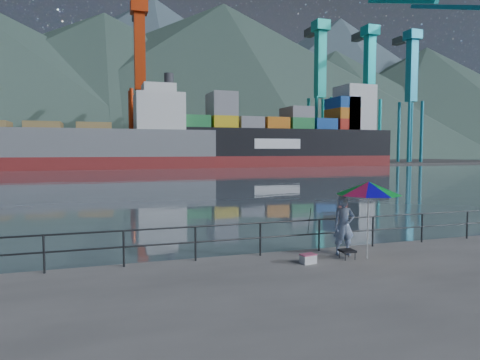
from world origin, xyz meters
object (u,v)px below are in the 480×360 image
at_px(fisherman, 344,226).
at_px(container_ship, 276,138).
at_px(beach_umbrella, 369,188).
at_px(cooler_bag, 308,259).
at_px(bulk_carrier, 72,145).

xyz_separation_m(fisherman, container_ship, (28.95, 73.28, 4.98)).
height_order(beach_umbrella, cooler_bag, beach_umbrella).
bearing_deg(container_ship, fisherman, -111.56).
xyz_separation_m(beach_umbrella, cooler_bag, (-1.88, 0.09, -1.97)).
height_order(fisherman, cooler_bag, fisherman).
relative_size(cooler_bag, bulk_carrier, 0.01).
bearing_deg(bulk_carrier, fisherman, -80.75).
bearing_deg(container_ship, bulk_carrier, -178.91).
xyz_separation_m(cooler_bag, bulk_carrier, (-10.32, 73.06, 3.94)).
xyz_separation_m(fisherman, cooler_bag, (-1.49, -0.56, -0.78)).
relative_size(fisherman, bulk_carrier, 0.03).
bearing_deg(cooler_bag, fisherman, 11.06).
height_order(fisherman, beach_umbrella, beach_umbrella).
distance_m(cooler_bag, bulk_carrier, 73.89).
bearing_deg(fisherman, beach_umbrella, -46.75).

